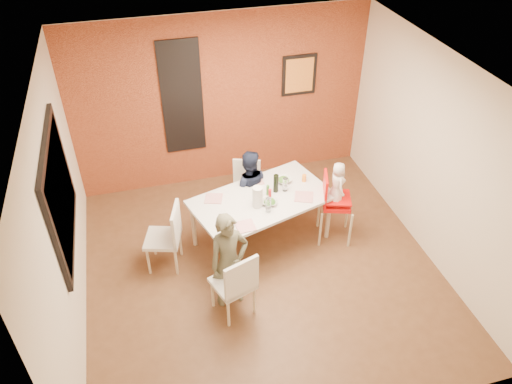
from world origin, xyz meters
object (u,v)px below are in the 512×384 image
object	(u,v)px
toddler	(337,184)
wine_bottle	(276,183)
child_near	(229,261)
high_chair	(333,201)
chair_far	(246,185)
chair_left	(169,234)
dining_table	(262,202)
chair_near	(236,283)
child_far	(248,188)
paper_towel_roll	(258,197)

from	to	relation	value
toddler	wine_bottle	distance (m)	0.81
child_near	toddler	world-z (taller)	child_near
high_chair	chair_far	bearing A→B (deg)	67.42
wine_bottle	high_chair	bearing A→B (deg)	-18.78
chair_left	child_near	size ratio (longest dim) A/B	0.72
high_chair	dining_table	bearing A→B (deg)	98.77
chair_far	child_near	size ratio (longest dim) A/B	0.66
chair_left	child_near	bearing A→B (deg)	54.54
toddler	wine_bottle	world-z (taller)	toddler
chair_near	chair_far	world-z (taller)	chair_near
chair_near	toddler	world-z (taller)	toddler
child_far	dining_table	bearing A→B (deg)	107.88
child_near	chair_near	bearing A→B (deg)	-93.37
wine_bottle	chair_left	bearing A→B (deg)	-171.52
chair_near	child_near	size ratio (longest dim) A/B	0.72
chair_near	child_far	size ratio (longest dim) A/B	0.79
dining_table	toddler	bearing A→B (deg)	-9.67
child_near	child_far	distance (m)	1.51
chair_near	chair_left	bearing A→B (deg)	-77.39
chair_near	paper_towel_roll	size ratio (longest dim) A/B	3.21
wine_bottle	paper_towel_roll	xyz separation A→B (m)	(-0.32, -0.24, 0.02)
high_chair	paper_towel_roll	world-z (taller)	paper_towel_roll
toddler	paper_towel_roll	xyz separation A→B (m)	(-1.08, 0.02, -0.02)
high_chair	wine_bottle	size ratio (longest dim) A/B	3.95
chair_left	wine_bottle	xyz separation A→B (m)	(1.49, 0.22, 0.36)
dining_table	paper_towel_roll	size ratio (longest dim) A/B	6.88
chair_near	child_near	world-z (taller)	child_near
chair_near	high_chair	size ratio (longest dim) A/B	0.91
chair_near	high_chair	bearing A→B (deg)	-166.58
dining_table	child_far	distance (m)	0.48
dining_table	child_near	distance (m)	1.13
toddler	child_near	bearing A→B (deg)	115.23
chair_left	paper_towel_roll	bearing A→B (deg)	106.11
dining_table	child_near	bearing A→B (deg)	-125.35
chair_left	child_far	size ratio (longest dim) A/B	0.79
chair_far	paper_towel_roll	bearing A→B (deg)	-74.21
dining_table	chair_near	size ratio (longest dim) A/B	2.14
high_chair	toddler	xyz separation A→B (m)	(0.03, -0.01, 0.30)
chair_left	toddler	distance (m)	2.29
dining_table	high_chair	distance (m)	0.97
high_chair	wine_bottle	distance (m)	0.82
chair_near	high_chair	distance (m)	1.88
chair_near	chair_far	bearing A→B (deg)	-126.69
high_chair	wine_bottle	xyz separation A→B (m)	(-0.74, 0.25, 0.26)
chair_left	high_chair	bearing A→B (deg)	106.28
high_chair	paper_towel_roll	xyz separation A→B (m)	(-1.06, 0.01, 0.28)
child_near	toddler	xyz separation A→B (m)	(1.64, 0.76, 0.27)
paper_towel_roll	chair_near	bearing A→B (deg)	-117.46
high_chair	wine_bottle	bearing A→B (deg)	89.06
dining_table	chair_left	size ratio (longest dim) A/B	2.15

